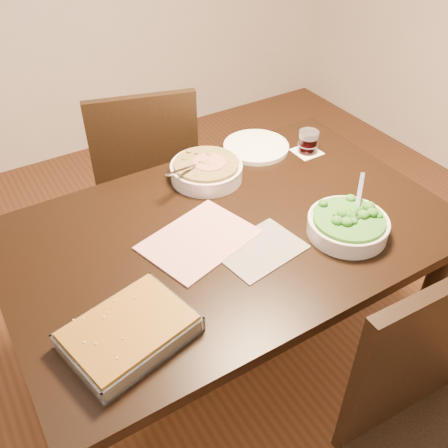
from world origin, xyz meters
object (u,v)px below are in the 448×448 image
stew_bowl (206,170)px  dinner_plate (256,147)px  chair_far (145,171)px  broccoli_bowl (348,225)px  wine_tumbler (308,141)px  table (230,250)px  chair_near (440,429)px  baking_dish (129,332)px

stew_bowl → dinner_plate: bearing=15.8°
stew_bowl → chair_far: 0.55m
dinner_plate → chair_far: 0.57m
broccoli_bowl → wine_tumbler: size_ratio=2.92×
table → dinner_plate: 0.51m
broccoli_bowl → chair_far: 1.05m
broccoli_bowl → chair_far: (-0.27, 0.98, -0.26)m
table → chair_near: chair_near is taller
wine_tumbler → baking_dish: bearing=-153.4°
broccoli_bowl → chair_far: size_ratio=0.27×
dinner_plate → wine_tumbler: bearing=-38.6°
dinner_plate → chair_near: chair_near is taller
chair_near → chair_far: 1.53m
chair_near → chair_far: chair_near is taller
stew_bowl → chair_near: (0.09, -1.04, -0.25)m
chair_near → broccoli_bowl: bearing=78.9°
wine_tumbler → dinner_plate: bearing=141.4°
baking_dish → dinner_plate: (0.79, 0.60, -0.02)m
stew_bowl → wine_tumbler: size_ratio=3.22×
wine_tumbler → chair_far: chair_far is taller
dinner_plate → chair_near: (-0.18, -1.12, -0.22)m
stew_bowl → broccoli_bowl: 0.54m
table → stew_bowl: 0.32m
dinner_plate → chair_far: bearing=127.6°
stew_bowl → chair_near: size_ratio=0.29×
table → stew_bowl: (0.08, 0.28, 0.13)m
broccoli_bowl → chair_near: size_ratio=0.26×
stew_bowl → baking_dish: (-0.52, -0.52, -0.01)m
stew_bowl → chair_far: bearing=95.5°
baking_dish → chair_near: chair_near is taller
broccoli_bowl → chair_near: (-0.13, -0.54, -0.25)m
baking_dish → chair_far: 1.14m
table → wine_tumbler: (0.50, 0.24, 0.14)m
stew_bowl → chair_far: chair_far is taller
stew_bowl → dinner_plate: 0.28m
table → baking_dish: (-0.44, -0.24, 0.12)m
dinner_plate → chair_far: (-0.31, 0.41, -0.23)m
stew_bowl → wine_tumbler: (0.42, -0.05, 0.01)m
chair_near → chair_far: bearing=97.5°
chair_near → wine_tumbler: bearing=73.8°
baking_dish → dinner_plate: baking_dish is taller
chair_far → table: bearing=103.6°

